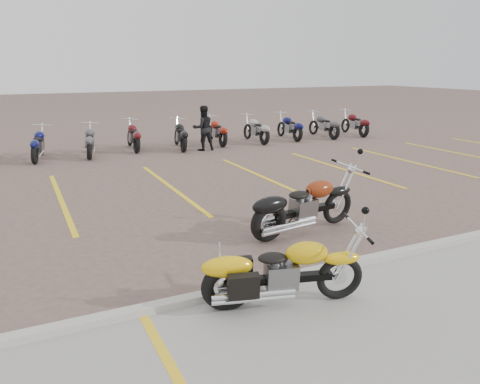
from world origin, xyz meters
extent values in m
plane|color=#735D52|center=(0.00, 0.00, 0.00)|extent=(100.00, 100.00, 0.00)
cube|color=#9E9B93|center=(0.00, -4.50, 0.01)|extent=(60.00, 5.00, 0.01)
cube|color=#ADAAA3|center=(0.00, -2.00, 0.06)|extent=(60.00, 0.18, 0.12)
torus|color=black|center=(0.19, -2.74, 0.31)|extent=(0.64, 0.27, 0.63)
torus|color=black|center=(-1.27, -2.34, 0.31)|extent=(0.69, 0.34, 0.67)
cube|color=black|center=(-0.54, -2.54, 0.37)|extent=(1.25, 0.45, 0.10)
cube|color=slate|center=(-0.59, -2.53, 0.43)|extent=(0.47, 0.39, 0.33)
ellipsoid|color=#DDAC0B|center=(-0.28, -2.62, 0.72)|extent=(0.63, 0.45, 0.29)
ellipsoid|color=black|center=(-0.71, -2.50, 0.68)|extent=(0.44, 0.35, 0.12)
torus|color=black|center=(2.06, -0.20, 0.35)|extent=(0.72, 0.21, 0.71)
torus|color=black|center=(0.39, -0.42, 0.35)|extent=(0.77, 0.28, 0.75)
cube|color=black|center=(1.22, -0.31, 0.41)|extent=(1.42, 0.32, 0.11)
cube|color=slate|center=(1.17, -0.32, 0.48)|extent=(0.50, 0.39, 0.37)
ellipsoid|color=black|center=(1.53, -0.27, 0.81)|extent=(0.67, 0.43, 0.33)
ellipsoid|color=black|center=(1.03, -0.34, 0.76)|extent=(0.46, 0.34, 0.13)
imported|color=black|center=(2.77, 8.77, 0.82)|extent=(0.81, 0.64, 1.65)
camera|label=1|loc=(-3.49, -7.33, 3.07)|focal=35.00mm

